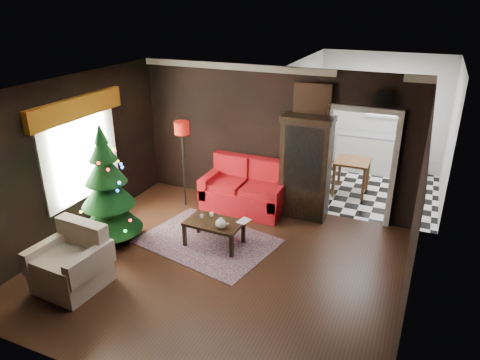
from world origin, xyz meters
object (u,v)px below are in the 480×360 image
at_px(christmas_tree, 107,186).
at_px(armchair, 69,260).
at_px(loveseat, 244,186).
at_px(floor_lamp, 184,167).
at_px(teapot, 221,223).
at_px(wall_clock, 382,98).
at_px(kitchen_table, 351,177).
at_px(coffee_table, 214,233).
at_px(curio_cabinet, 305,170).

distance_m(christmas_tree, armchair, 1.44).
height_order(loveseat, christmas_tree, christmas_tree).
distance_m(floor_lamp, teapot, 1.99).
distance_m(wall_clock, kitchen_table, 2.43).
height_order(armchair, teapot, armchair).
height_order(floor_lamp, coffee_table, floor_lamp).
distance_m(armchair, wall_clock, 5.60).
relative_size(floor_lamp, teapot, 9.39).
height_order(curio_cabinet, armchair, curio_cabinet).
distance_m(curio_cabinet, coffee_table, 2.13).
bearing_deg(teapot, floor_lamp, 137.45).
relative_size(floor_lamp, coffee_table, 1.95).
bearing_deg(christmas_tree, floor_lamp, 76.22).
height_order(wall_clock, kitchen_table, wall_clock).
relative_size(armchair, coffee_table, 0.98).
bearing_deg(teapot, wall_clock, 43.94).
distance_m(coffee_table, wall_clock, 3.66).
distance_m(christmas_tree, wall_clock, 4.86).
distance_m(loveseat, kitchen_table, 2.45).
distance_m(loveseat, christmas_tree, 2.68).
distance_m(loveseat, teapot, 1.64).
bearing_deg(kitchen_table, wall_clock, -66.25).
bearing_deg(loveseat, christmas_tree, -128.26).
xyz_separation_m(coffee_table, wall_clock, (2.30, 1.86, 2.15)).
bearing_deg(armchair, floor_lamp, 91.35).
relative_size(loveseat, coffee_table, 1.78).
relative_size(floor_lamp, armchair, 1.99).
relative_size(christmas_tree, armchair, 2.18).
bearing_deg(teapot, curio_cabinet, 64.07).
height_order(curio_cabinet, christmas_tree, christmas_tree).
distance_m(floor_lamp, kitchen_table, 3.59).
relative_size(curio_cabinet, kitchen_table, 2.53).
bearing_deg(coffee_table, curio_cabinet, 56.80).
bearing_deg(wall_clock, armchair, -134.59).
xyz_separation_m(loveseat, wall_clock, (2.35, 0.40, 1.88)).
xyz_separation_m(armchair, kitchen_table, (3.14, 5.00, -0.09)).
relative_size(armchair, wall_clock, 2.92).
bearing_deg(curio_cabinet, floor_lamp, -167.74).
bearing_deg(kitchen_table, teapot, -115.28).
bearing_deg(armchair, loveseat, 72.33).
relative_size(floor_lamp, christmas_tree, 0.91).
xyz_separation_m(armchair, wall_clock, (3.69, 3.75, 1.92)).
bearing_deg(armchair, curio_cabinet, 59.24).
relative_size(loveseat, floor_lamp, 0.91).
relative_size(curio_cabinet, floor_lamp, 1.02).
distance_m(christmas_tree, kitchen_table, 5.10).
bearing_deg(kitchen_table, curio_cabinet, -114.44).
xyz_separation_m(christmas_tree, coffee_table, (1.68, 0.60, -0.82)).
bearing_deg(armchair, wall_clock, 49.61).
bearing_deg(loveseat, curio_cabinet, 10.83).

